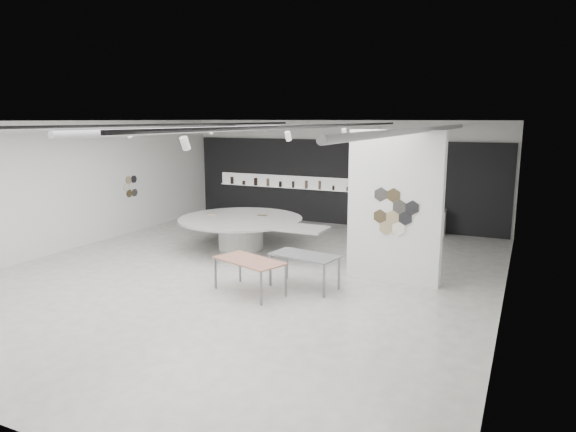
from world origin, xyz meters
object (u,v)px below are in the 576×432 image
at_px(kitchen_counter, 422,221).
at_px(display_island, 243,229).
at_px(sample_table_wood, 250,262).
at_px(sample_table_stone, 304,258).
at_px(partition_column, 395,208).

bearing_deg(kitchen_counter, display_island, -138.97).
distance_m(sample_table_wood, kitchen_counter, 8.09).
height_order(sample_table_stone, kitchen_counter, kitchen_counter).
height_order(partition_column, sample_table_wood, partition_column).
bearing_deg(kitchen_counter, sample_table_stone, -104.28).
bearing_deg(sample_table_stone, kitchen_counter, 78.92).
bearing_deg(sample_table_stone, sample_table_wood, -138.67).
relative_size(display_island, sample_table_stone, 2.92).
bearing_deg(display_island, kitchen_counter, 43.55).
xyz_separation_m(partition_column, sample_table_wood, (-2.68, -2.21, -1.09)).
xyz_separation_m(display_island, sample_table_stone, (3.12, -2.54, 0.11)).
distance_m(partition_column, sample_table_stone, 2.44).
relative_size(sample_table_stone, kitchen_counter, 1.05).
distance_m(partition_column, display_island, 5.13).
relative_size(display_island, sample_table_wood, 2.64).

